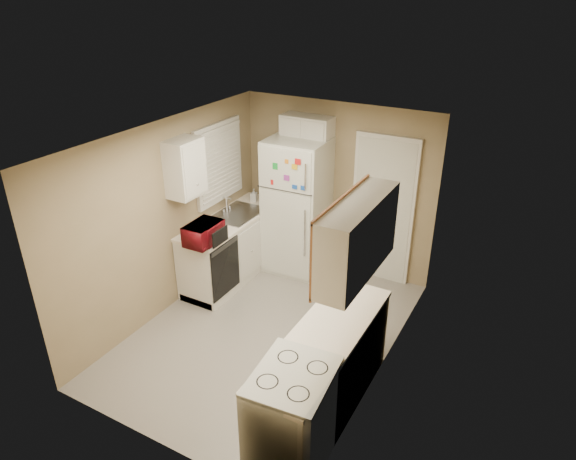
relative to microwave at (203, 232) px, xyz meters
The scene contains 19 objects.
floor 1.44m from the microwave, ahead, with size 3.80×3.80×0.00m, color #AAA49C.
ceiling 1.67m from the microwave, ahead, with size 3.80×3.80×0.00m, color white.
wall_left 0.47m from the microwave, 163.52° to the right, with size 3.80×3.80×0.00m, color #9A8563.
wall_right 2.38m from the microwave, ahead, with size 3.80×3.80×0.00m, color #9A8563.
wall_back 2.03m from the microwave, 61.27° to the left, with size 2.80×2.80×0.00m, color #9A8563.
wall_front 2.25m from the microwave, 64.37° to the right, with size 2.80×2.80×0.00m, color #9A8563.
left_counter 0.99m from the microwave, 99.39° to the left, with size 0.60×1.80×0.90m, color silver.
dishwasher 0.61m from the microwave, 46.94° to the left, with size 0.03×0.58×0.72m, color black.
sink 0.95m from the microwave, 97.89° to the left, with size 0.54×0.74×0.16m, color gray.
microwave is the anchor object (origin of this frame).
soap_bottle 1.43m from the microwave, 96.93° to the left, with size 0.08×0.09×0.19m, color white.
window_blinds 1.14m from the microwave, 112.79° to the left, with size 0.10×0.98×1.08m, color silver.
upper_cabinet_left 0.81m from the microwave, 161.42° to the left, with size 0.30×0.45×0.70m, color silver.
refrigerator 1.54m from the microwave, 69.30° to the left, with size 0.80×0.77×1.93m, color silver.
cabinet_over_fridge 1.97m from the microwave, 70.59° to the left, with size 0.70×0.30×0.40m, color silver.
interior_door 2.41m from the microwave, 46.03° to the left, with size 0.86×0.06×2.08m, color silver.
right_counter 2.35m from the microwave, 24.09° to the right, with size 0.60×2.00×0.90m, color silver.
stove 2.66m from the microwave, 36.67° to the right, with size 0.63×0.77×0.94m, color silver.
upper_cabinet_right 2.43m from the microwave, 15.75° to the right, with size 0.30×1.20×0.70m, color silver.
Camera 1 is at (2.64, -4.27, 3.83)m, focal length 32.00 mm.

